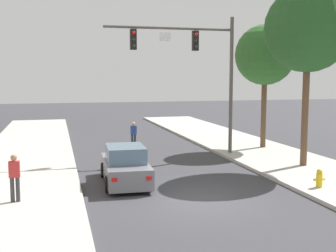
{
  "coord_description": "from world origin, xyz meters",
  "views": [
    {
      "loc": [
        -4.83,
        -14.15,
        4.42
      ],
      "look_at": [
        0.45,
        6.13,
        2.0
      ],
      "focal_mm": 45.93,
      "sensor_mm": 36.0,
      "label": 1
    }
  ],
  "objects_px": {
    "car_lead_grey": "(125,166)",
    "street_tree_nearest": "(308,29)",
    "pedestrian_sidewalk_left_walker": "(15,176)",
    "pedestrian_crossing_road": "(134,134)",
    "fire_hydrant": "(319,178)",
    "traffic_signal_mast": "(197,59)",
    "street_tree_second": "(265,55)"
  },
  "relations": [
    {
      "from": "traffic_signal_mast",
      "to": "street_tree_second",
      "type": "xyz_separation_m",
      "value": [
        4.72,
        1.28,
        0.3
      ]
    },
    {
      "from": "street_tree_nearest",
      "to": "pedestrian_crossing_road",
      "type": "bearing_deg",
      "value": 131.56
    },
    {
      "from": "pedestrian_crossing_road",
      "to": "street_tree_second",
      "type": "distance_m",
      "value": 9.24
    },
    {
      "from": "car_lead_grey",
      "to": "fire_hydrant",
      "type": "bearing_deg",
      "value": -23.34
    },
    {
      "from": "pedestrian_sidewalk_left_walker",
      "to": "street_tree_nearest",
      "type": "relative_size",
      "value": 0.19
    },
    {
      "from": "street_tree_nearest",
      "to": "street_tree_second",
      "type": "bearing_deg",
      "value": 83.57
    },
    {
      "from": "traffic_signal_mast",
      "to": "pedestrian_sidewalk_left_walker",
      "type": "xyz_separation_m",
      "value": [
        -8.85,
        -7.08,
        -4.31
      ]
    },
    {
      "from": "pedestrian_sidewalk_left_walker",
      "to": "fire_hydrant",
      "type": "bearing_deg",
      "value": -4.72
    },
    {
      "from": "car_lead_grey",
      "to": "pedestrian_crossing_road",
      "type": "xyz_separation_m",
      "value": [
        1.88,
        8.64,
        0.19
      ]
    },
    {
      "from": "car_lead_grey",
      "to": "pedestrian_crossing_road",
      "type": "bearing_deg",
      "value": 77.74
    },
    {
      "from": "pedestrian_sidewalk_left_walker",
      "to": "traffic_signal_mast",
      "type": "bearing_deg",
      "value": 38.69
    },
    {
      "from": "traffic_signal_mast",
      "to": "car_lead_grey",
      "type": "height_order",
      "value": "traffic_signal_mast"
    },
    {
      "from": "traffic_signal_mast",
      "to": "street_tree_nearest",
      "type": "height_order",
      "value": "street_tree_nearest"
    },
    {
      "from": "fire_hydrant",
      "to": "street_tree_nearest",
      "type": "distance_m",
      "value": 7.44
    },
    {
      "from": "pedestrian_sidewalk_left_walker",
      "to": "pedestrian_crossing_road",
      "type": "distance_m",
      "value": 12.34
    },
    {
      "from": "car_lead_grey",
      "to": "fire_hydrant",
      "type": "xyz_separation_m",
      "value": [
        7.09,
        -3.06,
        -0.22
      ]
    },
    {
      "from": "car_lead_grey",
      "to": "street_tree_nearest",
      "type": "xyz_separation_m",
      "value": [
        8.82,
        0.81,
        5.9
      ]
    },
    {
      "from": "fire_hydrant",
      "to": "street_tree_second",
      "type": "relative_size",
      "value": 0.1
    },
    {
      "from": "pedestrian_sidewalk_left_walker",
      "to": "street_tree_second",
      "type": "distance_m",
      "value": 16.59
    },
    {
      "from": "pedestrian_sidewalk_left_walker",
      "to": "pedestrian_crossing_road",
      "type": "bearing_deg",
      "value": 60.82
    },
    {
      "from": "pedestrian_sidewalk_left_walker",
      "to": "street_tree_second",
      "type": "bearing_deg",
      "value": 31.65
    },
    {
      "from": "traffic_signal_mast",
      "to": "car_lead_grey",
      "type": "xyz_separation_m",
      "value": [
        -4.71,
        -4.95,
        -4.65
      ]
    },
    {
      "from": "pedestrian_sidewalk_left_walker",
      "to": "fire_hydrant",
      "type": "distance_m",
      "value": 11.28
    },
    {
      "from": "car_lead_grey",
      "to": "pedestrian_crossing_road",
      "type": "distance_m",
      "value": 8.84
    },
    {
      "from": "pedestrian_crossing_road",
      "to": "fire_hydrant",
      "type": "relative_size",
      "value": 2.28
    },
    {
      "from": "pedestrian_sidewalk_left_walker",
      "to": "street_tree_nearest",
      "type": "distance_m",
      "value": 14.4
    },
    {
      "from": "pedestrian_crossing_road",
      "to": "fire_hydrant",
      "type": "distance_m",
      "value": 12.81
    },
    {
      "from": "car_lead_grey",
      "to": "traffic_signal_mast",
      "type": "bearing_deg",
      "value": 46.44
    },
    {
      "from": "traffic_signal_mast",
      "to": "pedestrian_sidewalk_left_walker",
      "type": "distance_m",
      "value": 12.12
    },
    {
      "from": "traffic_signal_mast",
      "to": "street_tree_nearest",
      "type": "relative_size",
      "value": 0.88
    },
    {
      "from": "pedestrian_sidewalk_left_walker",
      "to": "fire_hydrant",
      "type": "height_order",
      "value": "pedestrian_sidewalk_left_walker"
    },
    {
      "from": "street_tree_nearest",
      "to": "street_tree_second",
      "type": "relative_size",
      "value": 1.16
    }
  ]
}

